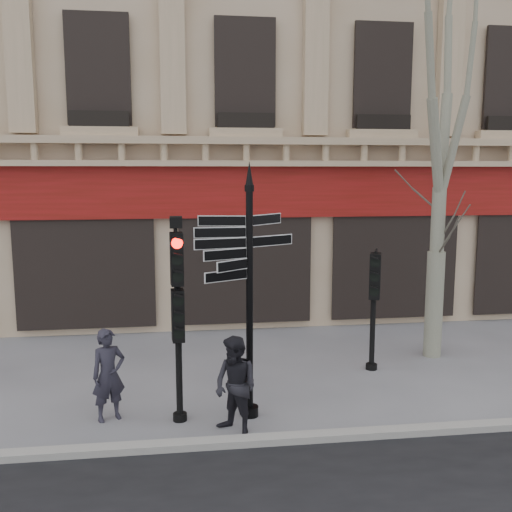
# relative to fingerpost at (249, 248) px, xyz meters

# --- Properties ---
(ground) EXTENTS (80.00, 80.00, 0.00)m
(ground) POSITION_rel_fingerpost_xyz_m (0.54, 0.37, -2.87)
(ground) COLOR slate
(ground) RESTS_ON ground
(kerb) EXTENTS (80.00, 0.25, 0.12)m
(kerb) POSITION_rel_fingerpost_xyz_m (0.54, -1.03, -2.81)
(kerb) COLOR #989690
(kerb) RESTS_ON ground
(building) EXTENTS (28.00, 15.52, 18.00)m
(building) POSITION_rel_fingerpost_xyz_m (0.54, 12.85, 6.12)
(building) COLOR tan
(building) RESTS_ON ground
(fingerpost) EXTENTS (2.22, 2.22, 4.28)m
(fingerpost) POSITION_rel_fingerpost_xyz_m (0.00, 0.00, 0.00)
(fingerpost) COLOR black
(fingerpost) RESTS_ON ground
(traffic_signal_main) EXTENTS (0.40, 0.30, 3.41)m
(traffic_signal_main) POSITION_rel_fingerpost_xyz_m (-1.18, -0.03, -0.72)
(traffic_signal_main) COLOR black
(traffic_signal_main) RESTS_ON ground
(traffic_signal_secondary) EXTENTS (0.50, 0.43, 2.47)m
(traffic_signal_secondary) POSITION_rel_fingerpost_xyz_m (2.81, 1.94, -1.15)
(traffic_signal_secondary) COLOR black
(traffic_signal_secondary) RESTS_ON ground
(plane_tree) EXTENTS (3.44, 3.44, 9.14)m
(plane_tree) POSITION_rel_fingerpost_xyz_m (4.45, 2.61, 3.55)
(plane_tree) COLOR gray
(plane_tree) RESTS_ON ground
(pedestrian_a) EXTENTS (0.67, 0.58, 1.55)m
(pedestrian_a) POSITION_rel_fingerpost_xyz_m (-2.34, 0.17, -2.10)
(pedestrian_a) COLOR #24222D
(pedestrian_a) RESTS_ON ground
(pedestrian_b) EXTENTS (0.96, 0.97, 1.58)m
(pedestrian_b) POSITION_rel_fingerpost_xyz_m (-0.30, -0.64, -2.09)
(pedestrian_b) COLOR black
(pedestrian_b) RESTS_ON ground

